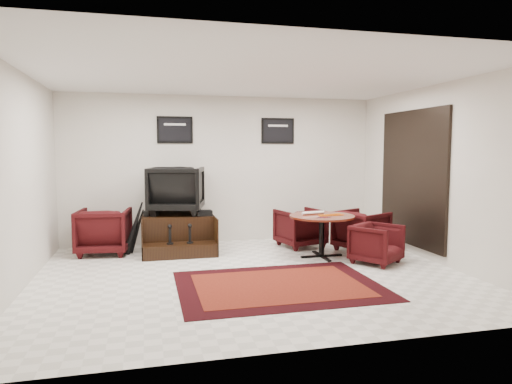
% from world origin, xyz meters
% --- Properties ---
extents(ground, '(6.00, 6.00, 0.00)m').
position_xyz_m(ground, '(0.00, 0.00, 0.00)').
color(ground, white).
rests_on(ground, ground).
extents(room_shell, '(6.02, 5.02, 2.81)m').
position_xyz_m(room_shell, '(0.41, 0.12, 1.79)').
color(room_shell, silver).
rests_on(room_shell, ground).
extents(area_rug, '(2.63, 1.98, 0.01)m').
position_xyz_m(area_rug, '(0.22, -0.60, 0.01)').
color(area_rug, black).
rests_on(area_rug, ground).
extents(shine_podium, '(1.24, 1.27, 0.64)m').
position_xyz_m(shine_podium, '(-0.92, 1.88, 0.29)').
color(shine_podium, black).
rests_on(shine_podium, ground).
extents(shine_chair, '(1.09, 1.04, 0.94)m').
position_xyz_m(shine_chair, '(-0.92, 2.02, 1.11)').
color(shine_chair, black).
rests_on(shine_chair, shine_podium).
extents(shoes_pair, '(0.28, 0.31, 0.10)m').
position_xyz_m(shoes_pair, '(-1.36, 1.84, 0.69)').
color(shoes_pair, black).
rests_on(shoes_pair, shine_podium).
extents(polish_kit, '(0.28, 0.20, 0.09)m').
position_xyz_m(polish_kit, '(-0.48, 1.65, 0.68)').
color(polish_kit, black).
rests_on(polish_kit, shine_podium).
extents(umbrella_black, '(0.35, 0.13, 0.93)m').
position_xyz_m(umbrella_black, '(-1.66, 1.74, 0.46)').
color(umbrella_black, black).
rests_on(umbrella_black, ground).
extents(umbrella_hooked, '(0.29, 0.11, 0.78)m').
position_xyz_m(umbrella_hooked, '(-1.62, 1.83, 0.39)').
color(umbrella_hooked, black).
rests_on(umbrella_hooked, ground).
extents(armchair_side, '(0.92, 0.88, 0.86)m').
position_xyz_m(armchair_side, '(-2.16, 1.90, 0.43)').
color(armchair_side, black).
rests_on(armchair_side, ground).
extents(meeting_table, '(1.07, 1.07, 0.70)m').
position_xyz_m(meeting_table, '(1.37, 0.79, 0.61)').
color(meeting_table, '#4E170B').
rests_on(meeting_table, ground).
extents(table_chair_back, '(0.89, 0.86, 0.77)m').
position_xyz_m(table_chair_back, '(1.30, 1.67, 0.39)').
color(table_chair_back, black).
rests_on(table_chair_back, ground).
extents(table_chair_window, '(0.98, 1.00, 0.79)m').
position_xyz_m(table_chair_window, '(2.24, 1.09, 0.39)').
color(table_chair_window, black).
rests_on(table_chair_window, ground).
extents(table_chair_corner, '(0.90, 0.89, 0.68)m').
position_xyz_m(table_chair_corner, '(2.05, 0.19, 0.34)').
color(table_chair_corner, black).
rests_on(table_chair_corner, ground).
extents(paper_roll, '(0.42, 0.13, 0.05)m').
position_xyz_m(paper_roll, '(1.27, 0.94, 0.73)').
color(paper_roll, white).
rests_on(paper_roll, meeting_table).
extents(table_clutter, '(0.57, 0.36, 0.01)m').
position_xyz_m(table_clutter, '(1.49, 0.74, 0.71)').
color(table_clutter, orange).
rests_on(table_clutter, meeting_table).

